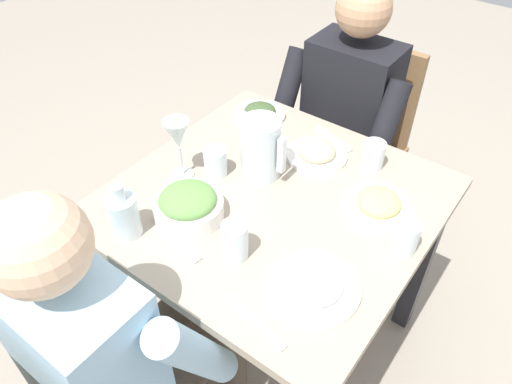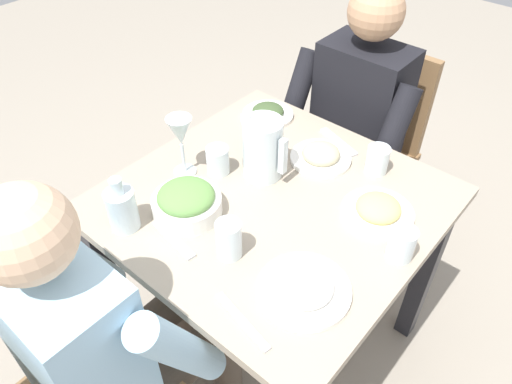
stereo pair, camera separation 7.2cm
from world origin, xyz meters
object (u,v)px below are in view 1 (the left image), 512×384
object	(u,v)px
diner_near	(124,342)
water_glass_near_left	(235,241)
oil_carafe	(124,217)
water_pitcher	(261,148)
plate_yoghurt	(314,284)
wine_glass	(178,137)
plate_dolmas	(260,112)
diner_far	(336,130)
dining_table	(272,228)
water_glass_far_left	(373,155)
water_glass_far_right	(215,162)
plate_fries	(378,204)
chair_far	(356,136)
salad_bowl	(188,205)
plate_beans	(318,153)
water_glass_center	(405,236)

from	to	relation	value
diner_near	water_glass_near_left	size ratio (longest dim) A/B	10.80
oil_carafe	diner_near	bearing A→B (deg)	-48.11
water_pitcher	plate_yoghurt	size ratio (longest dim) A/B	0.84
wine_glass	plate_dolmas	bearing A→B (deg)	90.71
diner_far	dining_table	bearing A→B (deg)	-80.25
water_glass_far_left	wine_glass	xyz separation A→B (m)	(-0.44, -0.39, 0.10)
dining_table	water_pitcher	world-z (taller)	water_pitcher
plate_dolmas	water_glass_far_left	world-z (taller)	water_glass_far_left
water_glass_far_left	water_glass_far_right	bearing A→B (deg)	-138.85
dining_table	plate_fries	size ratio (longest dim) A/B	4.32
diner_near	plate_yoghurt	bearing A→B (deg)	46.82
chair_far	diner_near	xyz separation A→B (m)	(0.04, -1.30, 0.15)
diner_near	plate_dolmas	bearing A→B (deg)	104.91
salad_bowl	plate_dolmas	world-z (taller)	salad_bowl
water_pitcher	salad_bowl	bearing A→B (deg)	-100.24
oil_carafe	plate_beans	bearing A→B (deg)	67.65
diner_far	water_glass_far_left	xyz separation A→B (m)	(0.25, -0.24, 0.15)
water_glass_near_left	oil_carafe	distance (m)	0.30
plate_beans	water_glass_far_left	xyz separation A→B (m)	(0.15, 0.07, 0.02)
salad_bowl	wine_glass	bearing A→B (deg)	139.41
diner_far	water_glass_center	world-z (taller)	diner_far
salad_bowl	oil_carafe	bearing A→B (deg)	-122.16
salad_bowl	water_glass_far_left	world-z (taller)	salad_bowl
plate_beans	diner_far	bearing A→B (deg)	107.72
wine_glass	water_glass_near_left	bearing A→B (deg)	-24.79
salad_bowl	oil_carafe	xyz separation A→B (m)	(-0.09, -0.14, 0.01)
plate_fries	plate_dolmas	xyz separation A→B (m)	(-0.55, 0.18, -0.00)
water_glass_far_right	water_glass_near_left	size ratio (longest dim) A/B	0.81
water_glass_near_left	water_glass_far_left	bearing A→B (deg)	78.25
water_glass_far_left	water_glass_center	xyz separation A→B (m)	(0.22, -0.26, 0.00)
water_glass_near_left	diner_near	bearing A→B (deg)	-108.13
plate_beans	water_glass_near_left	distance (m)	0.48
water_glass_far_right	water_glass_far_left	world-z (taller)	same
water_glass_far_left	oil_carafe	xyz separation A→B (m)	(-0.39, -0.65, 0.01)
water_pitcher	water_glass_near_left	size ratio (longest dim) A/B	1.76
dining_table	water_glass_far_right	size ratio (longest dim) A/B	10.02
diner_far	water_pitcher	xyz separation A→B (m)	(-0.00, -0.48, 0.20)
salad_bowl	plate_dolmas	xyz separation A→B (m)	(-0.14, 0.52, -0.03)
water_glass_near_left	wine_glass	bearing A→B (deg)	155.21
diner_near	salad_bowl	distance (m)	0.38
water_glass_center	wine_glass	size ratio (longest dim) A/B	0.47
chair_far	water_pitcher	distance (m)	0.77
chair_far	plate_fries	world-z (taller)	chair_far
water_glass_center	wine_glass	world-z (taller)	wine_glass
diner_far	wine_glass	bearing A→B (deg)	-106.48
plate_dolmas	plate_beans	size ratio (longest dim) A/B	0.93
diner_near	salad_bowl	bearing A→B (deg)	104.47
plate_dolmas	plate_yoghurt	world-z (taller)	plate_yoghurt
plate_dolmas	oil_carafe	distance (m)	0.67
water_pitcher	water_glass_far_left	size ratio (longest dim) A/B	2.20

